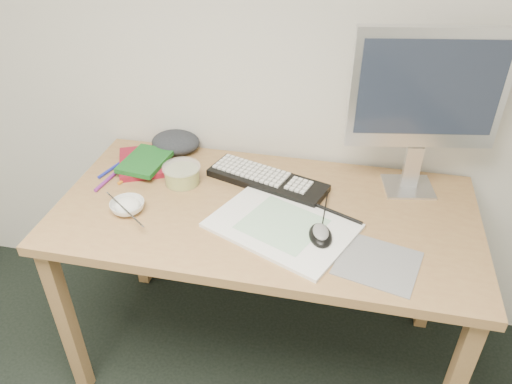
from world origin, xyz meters
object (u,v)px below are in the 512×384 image
rice_bowl (128,207)px  keyboard (267,180)px  desk (265,228)px  monitor (427,94)px  sketchpad (282,226)px

rice_bowl → keyboard: bearing=31.8°
desk → monitor: 0.68m
keyboard → monitor: (0.49, 0.08, 0.34)m
sketchpad → monitor: monitor is taller
sketchpad → monitor: (0.40, 0.32, 0.35)m
sketchpad → rice_bowl: rice_bowl is taller
desk → sketchpad: bearing=-50.0°
desk → sketchpad: sketchpad is taller
monitor → rice_bowl: bearing=-169.8°
sketchpad → rice_bowl: size_ratio=3.79×
desk → rice_bowl: rice_bowl is taller
monitor → rice_bowl: 1.03m
rice_bowl → desk: bearing=13.7°
desk → monitor: (0.47, 0.23, 0.44)m
desk → sketchpad: size_ratio=3.25×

